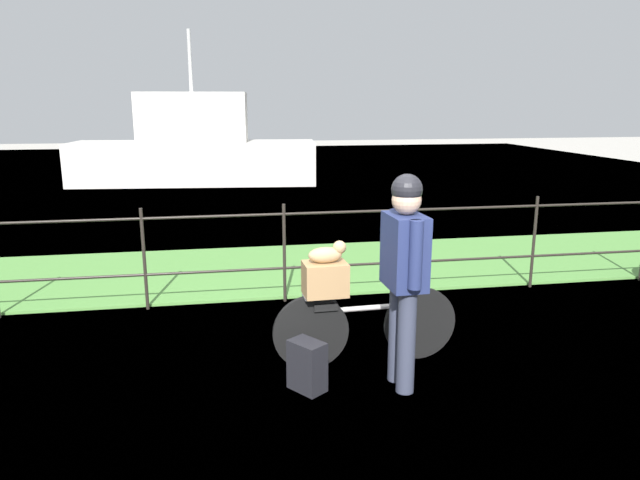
# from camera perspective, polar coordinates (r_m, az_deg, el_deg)

# --- Properties ---
(ground_plane) EXTENTS (60.00, 60.00, 0.00)m
(ground_plane) POSITION_cam_1_polar(r_m,az_deg,el_deg) (4.62, -0.37, -14.81)
(ground_plane) COLOR #B2ADA3
(grass_strip) EXTENTS (27.00, 2.40, 0.03)m
(grass_strip) POSITION_cam_1_polar(r_m,az_deg,el_deg) (7.75, -4.55, -2.85)
(grass_strip) COLOR #569342
(grass_strip) RESTS_ON ground
(harbor_water) EXTENTS (30.00, 30.00, 0.00)m
(harbor_water) POSITION_cam_1_polar(r_m,az_deg,el_deg) (14.98, -7.26, 4.96)
(harbor_water) COLOR #426684
(harbor_water) RESTS_ON ground
(iron_fence) EXTENTS (18.04, 0.04, 1.11)m
(iron_fence) POSITION_cam_1_polar(r_m,az_deg,el_deg) (6.37, -3.56, -0.62)
(iron_fence) COLOR #28231E
(iron_fence) RESTS_ON ground
(bicycle_main) EXTENTS (1.61, 0.17, 0.64)m
(bicycle_main) POSITION_cam_1_polar(r_m,az_deg,el_deg) (4.95, 4.43, -8.46)
(bicycle_main) COLOR black
(bicycle_main) RESTS_ON ground
(wooden_crate) EXTENTS (0.36, 0.27, 0.27)m
(wooden_crate) POSITION_cam_1_polar(r_m,az_deg,el_deg) (4.72, 0.51, -3.87)
(wooden_crate) COLOR #A87F51
(wooden_crate) RESTS_ON bicycle_main
(terrier_dog) EXTENTS (0.32, 0.15, 0.18)m
(terrier_dog) POSITION_cam_1_polar(r_m,az_deg,el_deg) (4.67, 0.81, -1.33)
(terrier_dog) COLOR tan
(terrier_dog) RESTS_ON wooden_crate
(cyclist_person) EXTENTS (0.28, 0.54, 1.68)m
(cyclist_person) POSITION_cam_1_polar(r_m,az_deg,el_deg) (4.39, 8.35, -2.33)
(cyclist_person) COLOR #383D51
(cyclist_person) RESTS_ON ground
(backpack_on_paving) EXTENTS (0.31, 0.33, 0.40)m
(backpack_on_paving) POSITION_cam_1_polar(r_m,az_deg,el_deg) (4.56, -1.28, -12.34)
(backpack_on_paving) COLOR black
(backpack_on_paving) RESTS_ON ground
(moored_boat_near) EXTENTS (6.70, 2.36, 4.06)m
(moored_boat_near) POSITION_cam_1_polar(r_m,az_deg,el_deg) (16.30, -12.33, 8.61)
(moored_boat_near) COLOR silver
(moored_boat_near) RESTS_ON ground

